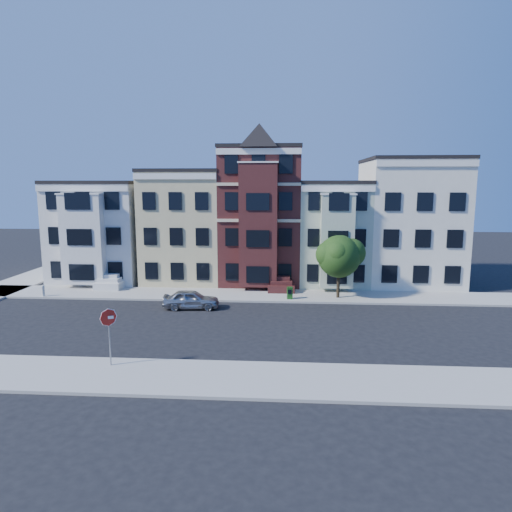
# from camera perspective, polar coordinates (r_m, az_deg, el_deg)

# --- Properties ---
(ground) EXTENTS (120.00, 120.00, 0.00)m
(ground) POSITION_cam_1_polar(r_m,az_deg,el_deg) (29.48, -0.91, -8.86)
(ground) COLOR black
(far_sidewalk) EXTENTS (60.00, 4.00, 0.15)m
(far_sidewalk) POSITION_cam_1_polar(r_m,az_deg,el_deg) (37.13, 0.12, -4.95)
(far_sidewalk) COLOR #9E9B93
(far_sidewalk) RESTS_ON ground
(near_sidewalk) EXTENTS (60.00, 4.00, 0.15)m
(near_sidewalk) POSITION_cam_1_polar(r_m,az_deg,el_deg) (22.02, -2.69, -15.09)
(near_sidewalk) COLOR #9E9B93
(near_sidewalk) RESTS_ON ground
(house_white) EXTENTS (8.00, 9.00, 9.00)m
(house_white) POSITION_cam_1_polar(r_m,az_deg,el_deg) (46.08, -18.31, 2.93)
(house_white) COLOR silver
(house_white) RESTS_ON ground
(house_yellow) EXTENTS (7.00, 9.00, 10.00)m
(house_yellow) POSITION_cam_1_polar(r_m,az_deg,el_deg) (43.65, -8.55, 3.63)
(house_yellow) COLOR #CCBD87
(house_yellow) RESTS_ON ground
(house_brown) EXTENTS (7.00, 9.00, 12.00)m
(house_brown) POSITION_cam_1_polar(r_m,az_deg,el_deg) (42.62, 0.69, 4.95)
(house_brown) COLOR #421A18
(house_brown) RESTS_ON ground
(house_green) EXTENTS (6.00, 9.00, 9.00)m
(house_green) POSITION_cam_1_polar(r_m,az_deg,el_deg) (42.89, 9.40, 2.84)
(house_green) COLOR #ABB89F
(house_green) RESTS_ON ground
(house_cream) EXTENTS (8.00, 9.00, 11.00)m
(house_cream) POSITION_cam_1_polar(r_m,az_deg,el_deg) (44.03, 18.56, 3.96)
(house_cream) COLOR silver
(house_cream) RESTS_ON ground
(street_tree) EXTENTS (5.47, 5.47, 6.11)m
(street_tree) POSITION_cam_1_polar(r_m,az_deg,el_deg) (36.15, 10.33, -0.41)
(street_tree) COLOR #2A5219
(street_tree) RESTS_ON far_sidewalk
(parked_car) EXTENTS (4.19, 1.97, 1.39)m
(parked_car) POSITION_cam_1_polar(r_m,az_deg,el_deg) (33.78, -8.12, -5.38)
(parked_car) COLOR #A4A6AC
(parked_car) RESTS_ON ground
(newspaper_box) EXTENTS (0.46, 0.42, 0.94)m
(newspaper_box) POSITION_cam_1_polar(r_m,az_deg,el_deg) (35.76, 4.24, -4.62)
(newspaper_box) COLOR #1C5018
(newspaper_box) RESTS_ON far_sidewalk
(fire_hydrant) EXTENTS (0.31, 0.31, 0.72)m
(fire_hydrant) POSITION_cam_1_polar(r_m,az_deg,el_deg) (40.25, -25.05, -4.08)
(fire_hydrant) COLOR beige
(fire_hydrant) RESTS_ON far_sidewalk
(stop_sign) EXTENTS (0.87, 0.49, 3.27)m
(stop_sign) POSITION_cam_1_polar(r_m,az_deg,el_deg) (23.86, -17.86, -9.19)
(stop_sign) COLOR #A0160F
(stop_sign) RESTS_ON near_sidewalk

